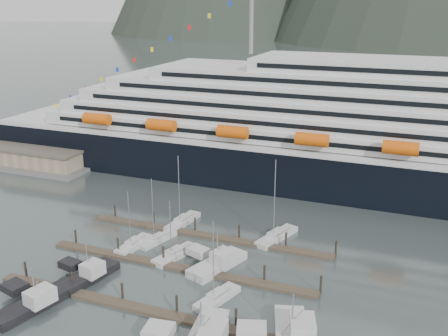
{
  "coord_description": "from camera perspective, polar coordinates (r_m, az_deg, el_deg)",
  "views": [
    {
      "loc": [
        31.09,
        -66.76,
        43.14
      ],
      "look_at": [
        -3.96,
        22.0,
        12.06
      ],
      "focal_mm": 42.0,
      "sensor_mm": 36.0,
      "label": 1
    }
  ],
  "objects": [
    {
      "name": "dock_near",
      "position": [
        79.75,
        -9.43,
        -14.72
      ],
      "size": [
        48.18,
        2.28,
        3.2
      ],
      "color": "#43372B",
      "rests_on": "ground"
    },
    {
      "name": "dock_mid",
      "position": [
        89.48,
        -5.13,
        -10.64
      ],
      "size": [
        48.18,
        2.28,
        3.2
      ],
      "color": "#43372B",
      "rests_on": "ground"
    },
    {
      "name": "dock_far",
      "position": [
        99.95,
        -1.78,
        -7.34
      ],
      "size": [
        48.18,
        2.28,
        3.2
      ],
      "color": "#43372B",
      "rests_on": "ground"
    },
    {
      "name": "ground",
      "position": [
        85.35,
        -3.02,
        -12.35
      ],
      "size": [
        1600.0,
        1600.0,
        0.0
      ],
      "primitive_type": "plane",
      "color": "#4C5A5A",
      "rests_on": "ground"
    },
    {
      "name": "trawler_b",
      "position": [
        88.37,
        -14.6,
        -11.16
      ],
      "size": [
        8.65,
        11.28,
        7.02
      ],
      "rotation": [
        0.0,
        0.0,
        1.38
      ],
      "color": "black",
      "rests_on": "ground"
    },
    {
      "name": "sailboat_e",
      "position": [
        105.63,
        -4.53,
        -5.87
      ],
      "size": [
        3.74,
        10.2,
        14.97
      ],
      "rotation": [
        0.0,
        0.0,
        1.45
      ],
      "color": "#B9B9B9",
      "rests_on": "ground"
    },
    {
      "name": "sailboat_c",
      "position": [
        93.0,
        -5.34,
        -9.4
      ],
      "size": [
        5.23,
        9.81,
        11.26
      ],
      "rotation": [
        0.0,
        0.0,
        1.28
      ],
      "color": "#B9B9B9",
      "rests_on": "ground"
    },
    {
      "name": "sailboat_h",
      "position": [
        80.53,
        -0.74,
        -14.0
      ],
      "size": [
        4.87,
        8.93,
        13.65
      ],
      "rotation": [
        0.0,
        0.0,
        1.28
      ],
      "color": "#B9B9B9",
      "rests_on": "ground"
    },
    {
      "name": "sailboat_b",
      "position": [
        98.74,
        -7.27,
        -7.76
      ],
      "size": [
        4.43,
        8.78,
        13.0
      ],
      "rotation": [
        0.0,
        0.0,
        1.3
      ],
      "color": "#B9B9B9",
      "rests_on": "ground"
    },
    {
      "name": "sailboat_a",
      "position": [
        97.41,
        -9.79,
        -8.27
      ],
      "size": [
        3.35,
        8.91,
        11.48
      ],
      "rotation": [
        0.0,
        0.0,
        1.47
      ],
      "color": "#B9B9B9",
      "rests_on": "ground"
    },
    {
      "name": "trawler_a",
      "position": [
        83.55,
        -19.88,
        -13.51
      ],
      "size": [
        10.25,
        13.65,
        7.24
      ],
      "rotation": [
        0.0,
        0.0,
        1.32
      ],
      "color": "black",
      "rests_on": "ground"
    },
    {
      "name": "warehouse",
      "position": [
        155.33,
        -21.12,
        1.54
      ],
      "size": [
        46.0,
        20.0,
        5.8
      ],
      "color": "#595956",
      "rests_on": "ground"
    },
    {
      "name": "sailboat_g",
      "position": [
        99.54,
        5.74,
        -7.46
      ],
      "size": [
        5.91,
        11.18,
        16.31
      ],
      "rotation": [
        0.0,
        0.0,
        1.26
      ],
      "color": "#B9B9B9",
      "rests_on": "ground"
    },
    {
      "name": "cruise_ship",
      "position": [
        125.62,
        20.38,
        2.56
      ],
      "size": [
        210.0,
        30.4,
        50.3
      ],
      "color": "black",
      "rests_on": "ground"
    },
    {
      "name": "trawler_e",
      "position": [
        88.95,
        -0.79,
        -10.28
      ],
      "size": [
        9.9,
        12.16,
        7.53
      ],
      "rotation": [
        0.0,
        0.0,
        1.25
      ],
      "color": "#B9B9B9",
      "rests_on": "ground"
    }
  ]
}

